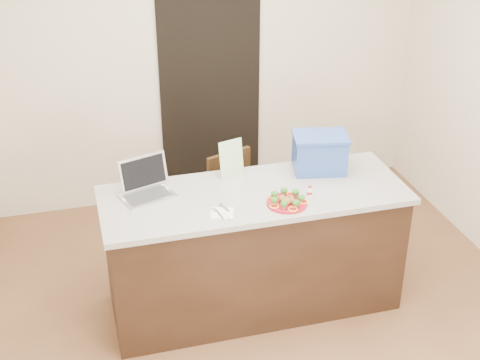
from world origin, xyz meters
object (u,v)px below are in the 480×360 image
object	(u,v)px
plate	(287,203)
yogurt_bottle	(310,192)
napkin	(222,213)
blue_box	(320,153)
chair	(232,201)
island	(254,250)
laptop	(145,184)

from	to	relation	value
plate	yogurt_bottle	size ratio (longest dim) A/B	3.62
napkin	blue_box	xyz separation A→B (m)	(0.81, 0.41, 0.14)
plate	yogurt_bottle	world-z (taller)	yogurt_bottle
plate	chair	xyz separation A→B (m)	(-0.14, 0.86, -0.43)
island	chair	size ratio (longest dim) A/B	2.36
napkin	blue_box	distance (m)	0.92
plate	yogurt_bottle	xyz separation A→B (m)	(0.18, 0.07, 0.02)
blue_box	island	bearing A→B (deg)	-148.26
plate	yogurt_bottle	distance (m)	0.19
plate	chair	size ratio (longest dim) A/B	0.30
island	chair	bearing A→B (deg)	88.75
island	napkin	world-z (taller)	napkin
island	yogurt_bottle	bearing A→B (deg)	-22.70
napkin	laptop	xyz separation A→B (m)	(-0.42, 0.40, 0.06)
yogurt_bottle	laptop	size ratio (longest dim) A/B	0.19
blue_box	chair	bearing A→B (deg)	150.41
plate	blue_box	size ratio (longest dim) A/B	0.62
napkin	yogurt_bottle	bearing A→B (deg)	6.55
island	yogurt_bottle	size ratio (longest dim) A/B	28.10
napkin	plate	bearing A→B (deg)	0.68
napkin	laptop	world-z (taller)	laptop
plate	chair	bearing A→B (deg)	99.56
laptop	plate	bearing A→B (deg)	-42.62
yogurt_bottle	laptop	xyz separation A→B (m)	(-1.04, 0.33, 0.03)
island	blue_box	bearing A→B (deg)	20.02
napkin	chair	world-z (taller)	napkin
island	yogurt_bottle	xyz separation A→B (m)	(0.34, -0.14, 0.49)
island	yogurt_bottle	world-z (taller)	yogurt_bottle
yogurt_bottle	blue_box	xyz separation A→B (m)	(0.19, 0.34, 0.11)
plate	napkin	bearing A→B (deg)	-179.32
blue_box	chair	size ratio (longest dim) A/B	0.49
plate	napkin	distance (m)	0.43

